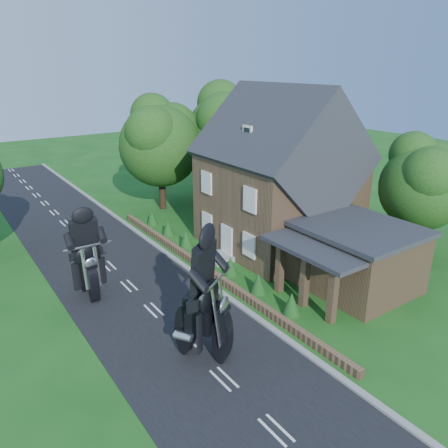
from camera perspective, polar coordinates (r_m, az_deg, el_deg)
ground at (r=19.65m, az=-5.17°, el=-14.93°), size 120.00×120.00×0.00m
road at (r=19.65m, az=-5.18°, el=-14.91°), size 7.00×80.00×0.02m
kerb at (r=21.32m, az=3.53°, el=-11.60°), size 0.30×80.00×0.12m
garden_wall at (r=25.15m, az=-2.36°, el=-5.94°), size 0.30×22.00×0.40m
house at (r=28.00m, az=7.20°, el=5.71°), size 9.54×8.64×10.24m
annex at (r=24.02m, az=16.62°, el=-4.03°), size 7.05×5.94×3.44m
tree_annex_side at (r=29.37m, az=24.89°, el=5.37°), size 5.64×5.20×7.48m
tree_house_right at (r=33.87m, az=12.20°, el=9.42°), size 6.51×6.00×8.40m
tree_behind_house at (r=37.68m, az=1.16°, el=12.52°), size 7.81×7.20×10.08m
tree_behind_left at (r=35.48m, az=-7.86°, el=11.05°), size 6.94×6.40×9.16m
shrub_a at (r=21.37m, az=8.79°, el=-10.21°), size 0.90×0.90×1.10m
shrub_b at (r=22.99m, az=4.50°, el=-7.69°), size 0.90×0.90×1.10m
shrub_c at (r=24.76m, az=0.85°, el=-5.48°), size 0.90×0.90×1.10m
shrub_d at (r=28.62m, az=-4.99°, el=-1.88°), size 0.90×0.90×1.10m
shrub_e at (r=30.67m, az=-7.32°, el=-0.43°), size 0.90×0.90×1.10m
shrub_f at (r=32.79m, az=-9.36°, el=0.84°), size 0.90×0.90×1.10m
motorcycle_lead at (r=18.24m, az=-2.61°, el=-14.64°), size 1.40×1.83×1.74m
motorcycle_follow at (r=23.50m, az=-17.11°, el=-7.44°), size 0.45×1.58×1.46m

